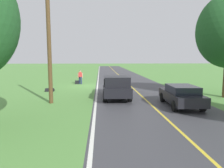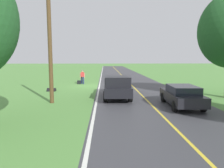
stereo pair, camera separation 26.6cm
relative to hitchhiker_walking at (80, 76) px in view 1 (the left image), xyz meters
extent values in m
plane|color=#568E42|center=(-0.88, 1.93, -0.98)|extent=(200.00, 200.00, 0.00)
cube|color=#3D3D42|center=(-5.94, 1.93, -0.98)|extent=(7.98, 120.00, 0.00)
cube|color=silver|center=(-2.13, 1.93, -0.98)|extent=(0.16, 117.60, 0.00)
cube|color=gold|center=(-5.94, 1.93, -0.98)|extent=(0.14, 117.60, 0.00)
cylinder|color=navy|center=(-0.12, 0.15, -0.54)|extent=(0.18, 0.18, 0.88)
cylinder|color=navy|center=(0.11, -0.09, -0.54)|extent=(0.18, 0.18, 0.88)
cube|color=red|center=(0.00, 0.03, 0.19)|extent=(0.41, 0.27, 0.58)
sphere|color=tan|center=(0.00, 0.03, 0.59)|extent=(0.23, 0.23, 0.23)
sphere|color=#4C564C|center=(0.00, 0.03, 0.67)|extent=(0.20, 0.20, 0.20)
cube|color=#234C2D|center=(0.01, -0.17, 0.22)|extent=(0.33, 0.21, 0.44)
cylinder|color=tan|center=(-0.26, 0.04, 0.08)|extent=(0.10, 0.10, 0.58)
cylinder|color=tan|center=(0.26, 0.06, 0.08)|extent=(0.10, 0.10, 0.58)
cube|color=black|center=(0.42, 0.10, -0.76)|extent=(0.47, 0.22, 0.44)
cube|color=black|center=(-3.74, 9.04, -0.23)|extent=(2.11, 5.44, 0.70)
cube|color=black|center=(-3.72, 10.23, 0.48)|extent=(1.88, 2.20, 0.72)
cube|color=black|center=(-3.72, 10.23, 0.55)|extent=(1.71, 1.33, 0.43)
cube|color=black|center=(-4.70, 7.98, 0.34)|extent=(0.16, 3.03, 0.45)
cube|color=black|center=(-2.82, 7.94, 0.34)|extent=(0.16, 3.03, 0.45)
cube|color=black|center=(-3.80, 6.45, 0.34)|extent=(1.84, 0.14, 0.45)
cylinder|color=black|center=(-4.60, 10.81, -0.58)|extent=(0.32, 0.81, 0.80)
cylinder|color=black|center=(-2.81, 10.77, -0.58)|extent=(0.32, 0.81, 0.80)
cylinder|color=black|center=(-4.67, 7.51, -0.58)|extent=(0.32, 0.81, 0.80)
cylinder|color=black|center=(-2.87, 7.47, -0.58)|extent=(0.32, 0.81, 0.80)
cube|color=black|center=(-7.81, 12.36, -0.34)|extent=(2.02, 4.47, 0.62)
cube|color=black|center=(-7.80, 12.56, 0.20)|extent=(1.72, 2.44, 0.46)
cylinder|color=black|center=(-7.01, 10.93, -0.65)|extent=(0.26, 0.67, 0.66)
cylinder|color=black|center=(-8.70, 10.99, -0.65)|extent=(0.26, 0.67, 0.66)
cylinder|color=black|center=(-6.91, 13.73, -0.65)|extent=(0.26, 0.67, 0.66)
cylinder|color=black|center=(-8.60, 13.79, -0.65)|extent=(0.26, 0.67, 0.66)
cylinder|color=brown|center=(1.03, 10.96, 3.32)|extent=(0.28, 0.28, 8.61)
cylinder|color=black|center=(2.42, 5.58, -0.98)|extent=(0.80, 0.60, 0.60)
camera|label=1|loc=(-2.48, 25.60, 2.19)|focal=33.18mm
camera|label=2|loc=(-2.74, 25.61, 2.19)|focal=33.18mm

